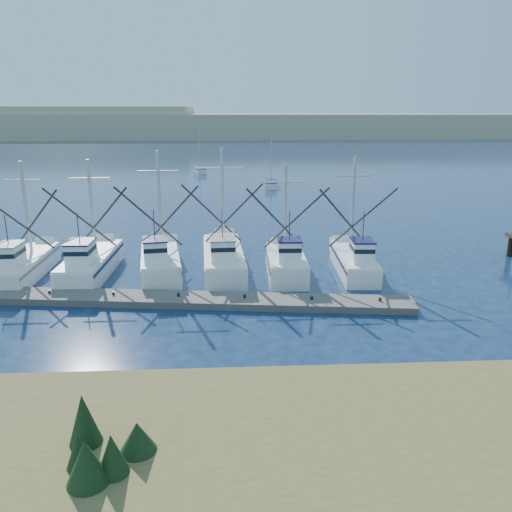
{
  "coord_description": "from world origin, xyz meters",
  "views": [
    {
      "loc": [
        -3.73,
        -22.2,
        11.14
      ],
      "look_at": [
        -2.1,
        8.0,
        2.36
      ],
      "focal_mm": 35.0,
      "sensor_mm": 36.0,
      "label": 1
    }
  ],
  "objects": [
    {
      "name": "ground",
      "position": [
        0.0,
        0.0,
        0.0
      ],
      "size": [
        500.0,
        500.0,
        0.0
      ],
      "primitive_type": "plane",
      "color": "#0D1B3B",
      "rests_on": "ground"
    },
    {
      "name": "shore_bank",
      "position": [
        -8.0,
        -10.0,
        0.8
      ],
      "size": [
        40.0,
        10.0,
        1.6
      ],
      "primitive_type": "cube",
      "color": "#4C422D",
      "rests_on": "ground"
    },
    {
      "name": "floating_dock",
      "position": [
        -8.87,
        6.42,
        0.21
      ],
      "size": [
        32.04,
        5.91,
        0.43
      ],
      "primitive_type": "cube",
      "rotation": [
        0.0,
        0.0,
        -0.12
      ],
      "color": "#5E5A54",
      "rests_on": "ground"
    },
    {
      "name": "dune_ridge",
      "position": [
        0.0,
        210.0,
        5.0
      ],
      "size": [
        360.0,
        60.0,
        10.0
      ],
      "primitive_type": "cube",
      "color": "tan",
      "rests_on": "ground"
    },
    {
      "name": "trawler_fleet",
      "position": [
        -9.4,
        11.57,
        0.95
      ],
      "size": [
        31.3,
        9.52,
        8.67
      ],
      "color": "white",
      "rests_on": "ground"
    },
    {
      "name": "sailboat_near",
      "position": [
        2.69,
        53.77,
        0.5
      ],
      "size": [
        2.13,
        5.51,
        8.1
      ],
      "rotation": [
        0.0,
        0.0,
        -0.08
      ],
      "color": "white",
      "rests_on": "ground"
    },
    {
      "name": "sailboat_far",
      "position": [
        -9.22,
        72.96,
        0.51
      ],
      "size": [
        2.72,
        5.4,
        8.1
      ],
      "rotation": [
        0.0,
        0.0,
        0.23
      ],
      "color": "white",
      "rests_on": "ground"
    }
  ]
}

